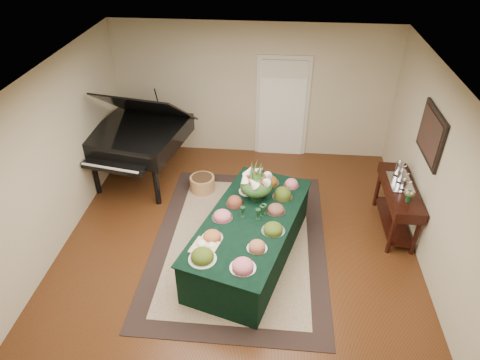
# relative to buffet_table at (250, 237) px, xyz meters

# --- Properties ---
(ground) EXTENTS (6.00, 6.00, 0.00)m
(ground) POSITION_rel_buffet_table_xyz_m (-0.20, 0.21, -0.37)
(ground) COLOR black
(ground) RESTS_ON ground
(area_rug) EXTENTS (2.70, 3.78, 0.01)m
(area_rug) POSITION_rel_buffet_table_xyz_m (-0.18, 0.31, -0.36)
(area_rug) COLOR black
(area_rug) RESTS_ON ground
(kitchen_doorway) EXTENTS (1.05, 0.07, 2.10)m
(kitchen_doorway) POSITION_rel_buffet_table_xyz_m (0.40, 3.17, 0.65)
(kitchen_doorway) COLOR silver
(kitchen_doorway) RESTS_ON ground
(buffet_table) EXTENTS (1.86, 2.76, 0.73)m
(buffet_table) POSITION_rel_buffet_table_xyz_m (0.00, 0.00, 0.00)
(buffet_table) COLOR black
(buffet_table) RESTS_ON ground
(food_platters) EXTENTS (1.46, 2.36, 0.13)m
(food_platters) POSITION_rel_buffet_table_xyz_m (-0.00, 0.05, 0.41)
(food_platters) COLOR silver
(food_platters) RESTS_ON buffet_table
(cutting_board) EXTENTS (0.41, 0.41, 0.10)m
(cutting_board) POSITION_rel_buffet_table_xyz_m (-0.56, -0.65, 0.40)
(cutting_board) COLOR tan
(cutting_board) RESTS_ON buffet_table
(green_goblets) EXTENTS (0.38, 0.20, 0.18)m
(green_goblets) POSITION_rel_buffet_table_xyz_m (0.09, 0.06, 0.45)
(green_goblets) COLOR #14321C
(green_goblets) RESTS_ON buffet_table
(floral_centerpiece) EXTENTS (0.50, 0.50, 0.50)m
(floral_centerpiece) POSITION_rel_buffet_table_xyz_m (0.05, 0.51, 0.66)
(floral_centerpiece) COLOR #14321C
(floral_centerpiece) RESTS_ON buffet_table
(grand_piano) EXTENTS (1.92, 2.08, 1.87)m
(grand_piano) POSITION_rel_buffet_table_xyz_m (-2.19, 1.92, 0.58)
(grand_piano) COLOR black
(grand_piano) RESTS_ON ground
(wicker_basket) EXTENTS (0.46, 0.46, 0.29)m
(wicker_basket) POSITION_rel_buffet_table_xyz_m (-1.01, 1.64, -0.23)
(wicker_basket) COLOR #A87144
(wicker_basket) RESTS_ON ground
(mahogany_sideboard) EXTENTS (0.45, 1.43, 0.83)m
(mahogany_sideboard) POSITION_rel_buffet_table_xyz_m (2.30, 0.89, 0.28)
(mahogany_sideboard) COLOR black
(mahogany_sideboard) RESTS_ON ground
(tea_service) EXTENTS (0.34, 0.58, 0.30)m
(tea_service) POSITION_rel_buffet_table_xyz_m (2.30, 1.03, 0.58)
(tea_service) COLOR silver
(tea_service) RESTS_ON mahogany_sideboard
(pink_bouquet) EXTENTS (0.16, 0.16, 0.21)m
(pink_bouquet) POSITION_rel_buffet_table_xyz_m (2.30, 0.50, 0.60)
(pink_bouquet) COLOR #14321C
(pink_bouquet) RESTS_ON mahogany_sideboard
(wall_painting) EXTENTS (0.05, 0.95, 0.75)m
(wall_painting) POSITION_rel_buffet_table_xyz_m (2.52, 0.89, 1.38)
(wall_painting) COLOR black
(wall_painting) RESTS_ON ground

